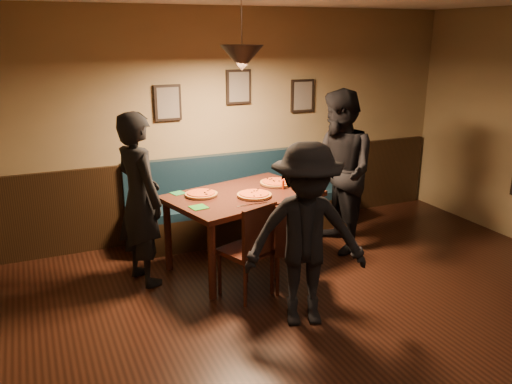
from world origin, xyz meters
TOP-DOWN VIEW (x-y plane):
  - floor at (0.00, 0.00)m, footprint 7.00×7.00m
  - wall_back at (0.00, 3.50)m, footprint 6.00×0.00m
  - wainscot at (0.00, 3.47)m, footprint 5.88×0.06m
  - booth_bench at (0.00, 3.20)m, footprint 3.00×0.60m
  - picture_left at (-0.90, 3.47)m, footprint 0.32×0.04m
  - picture_center at (0.00, 3.47)m, footprint 0.32×0.04m
  - picture_right at (0.90, 3.47)m, footprint 0.32×0.04m
  - pendant_lamp at (-0.41, 2.35)m, footprint 0.44×0.44m
  - dining_table at (-0.41, 2.35)m, footprint 1.77×1.37m
  - chair_near_left at (-0.65, 1.72)m, footprint 0.55×0.55m
  - chair_near_right at (-0.14, 1.65)m, footprint 0.54×0.54m
  - diner_left at (-1.50, 2.43)m, footprint 0.59×0.74m
  - diner_right at (0.78, 2.33)m, footprint 0.84×1.01m
  - diner_front at (-0.37, 1.03)m, footprint 1.20×0.91m
  - pizza_a at (-0.85, 2.45)m, footprint 0.40×0.40m
  - pizza_b at (-0.35, 2.19)m, footprint 0.44×0.44m
  - pizza_c at (0.07, 2.51)m, footprint 0.46×0.46m
  - soda_glass at (0.18, 2.10)m, footprint 0.10×0.10m
  - tabasco_bottle at (0.06, 2.32)m, footprint 0.03×0.03m
  - napkin_a at (-1.05, 2.64)m, footprint 0.17×0.17m
  - napkin_b at (-0.99, 2.09)m, footprint 0.18×0.18m
  - cutlery_set at (-0.47, 1.96)m, footprint 0.19×0.02m

SIDE VIEW (x-z plane):
  - floor at x=0.00m, z-range 0.00..0.00m
  - dining_table at x=-0.41m, z-range 0.00..0.84m
  - chair_near_right at x=-0.14m, z-range 0.00..0.93m
  - chair_near_left at x=-0.65m, z-range 0.00..0.96m
  - wainscot at x=0.00m, z-range 0.00..1.00m
  - booth_bench at x=0.00m, z-range 0.00..1.00m
  - diner_front at x=-0.37m, z-range 0.00..1.64m
  - cutlery_set at x=-0.47m, z-range 0.84..0.84m
  - napkin_a at x=-1.05m, z-range 0.84..0.84m
  - napkin_b at x=-0.99m, z-range 0.84..0.84m
  - pizza_a at x=-0.85m, z-range 0.84..0.88m
  - pizza_b at x=-0.35m, z-range 0.84..0.88m
  - pizza_c at x=0.07m, z-range 0.84..0.88m
  - diner_left at x=-1.50m, z-range 0.00..1.78m
  - tabasco_bottle at x=0.06m, z-range 0.84..0.96m
  - soda_glass at x=0.18m, z-range 0.84..0.99m
  - diner_right at x=0.78m, z-range 0.00..1.90m
  - wall_back at x=0.00m, z-range -1.60..4.40m
  - picture_left at x=-0.90m, z-range 1.49..1.91m
  - picture_right at x=0.90m, z-range 1.49..1.91m
  - picture_center at x=0.00m, z-range 1.64..2.06m
  - pendant_lamp at x=-0.41m, z-range 2.12..2.38m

